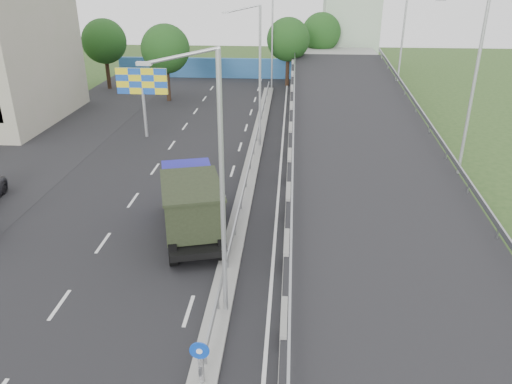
# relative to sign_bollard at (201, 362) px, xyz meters

# --- Properties ---
(road_surface) EXTENTS (26.00, 90.00, 0.04)m
(road_surface) POSITION_rel_sign_bollard_xyz_m (-3.00, 17.83, -1.03)
(road_surface) COLOR black
(road_surface) RESTS_ON ground
(parking_strip) EXTENTS (8.00, 90.00, 0.05)m
(parking_strip) POSITION_rel_sign_bollard_xyz_m (-16.00, 17.83, -1.03)
(parking_strip) COLOR black
(parking_strip) RESTS_ON ground
(median) EXTENTS (1.00, 44.00, 0.20)m
(median) POSITION_rel_sign_bollard_xyz_m (0.00, 21.83, -0.93)
(median) COLOR gray
(median) RESTS_ON ground
(overpass_ramp) EXTENTS (10.00, 50.00, 3.50)m
(overpass_ramp) POSITION_rel_sign_bollard_xyz_m (7.50, 21.83, 0.72)
(overpass_ramp) COLOR gray
(overpass_ramp) RESTS_ON ground
(median_guardrail) EXTENTS (0.09, 44.00, 0.71)m
(median_guardrail) POSITION_rel_sign_bollard_xyz_m (0.00, 21.83, -0.28)
(median_guardrail) COLOR gray
(median_guardrail) RESTS_ON median
(sign_bollard) EXTENTS (0.64, 0.23, 1.67)m
(sign_bollard) POSITION_rel_sign_bollard_xyz_m (0.00, 0.00, 0.00)
(sign_bollard) COLOR black
(sign_bollard) RESTS_ON median
(lamp_post_near) EXTENTS (2.74, 0.18, 10.08)m
(lamp_post_near) POSITION_rel_sign_bollard_xyz_m (0.11, 3.83, 4.77)
(lamp_post_near) COLOR #B2B5B7
(lamp_post_near) RESTS_ON median
(lamp_post_mid) EXTENTS (2.74, 0.18, 10.08)m
(lamp_post_mid) POSITION_rel_sign_bollard_xyz_m (0.11, 23.83, 4.77)
(lamp_post_mid) COLOR #B2B5B7
(lamp_post_mid) RESTS_ON median
(lamp_post_far) EXTENTS (2.74, 0.18, 10.08)m
(lamp_post_far) POSITION_rel_sign_bollard_xyz_m (0.11, 43.83, 4.77)
(lamp_post_far) COLOR #B2B5B7
(lamp_post_far) RESTS_ON median
(blue_wall) EXTENTS (30.00, 0.50, 2.40)m
(blue_wall) POSITION_rel_sign_bollard_xyz_m (-4.00, 49.83, 0.17)
(blue_wall) COLOR #285F95
(blue_wall) RESTS_ON ground
(church) EXTENTS (7.00, 7.00, 13.80)m
(church) POSITION_rel_sign_bollard_xyz_m (10.00, 57.83, 4.28)
(church) COLOR #B2CCAD
(church) RESTS_ON ground
(billboard) EXTENTS (4.00, 0.24, 5.50)m
(billboard) POSITION_rel_sign_bollard_xyz_m (-9.00, 25.83, 3.15)
(billboard) COLOR #B2B5B7
(billboard) RESTS_ON ground
(tree_left_mid) EXTENTS (4.80, 4.80, 7.60)m
(tree_left_mid) POSITION_rel_sign_bollard_xyz_m (-10.00, 37.83, 4.14)
(tree_left_mid) COLOR black
(tree_left_mid) RESTS_ON ground
(tree_median_far) EXTENTS (4.80, 4.80, 7.60)m
(tree_median_far) POSITION_rel_sign_bollard_xyz_m (2.00, 45.83, 4.14)
(tree_median_far) COLOR black
(tree_median_far) RESTS_ON ground
(tree_left_far) EXTENTS (4.80, 4.80, 7.60)m
(tree_left_far) POSITION_rel_sign_bollard_xyz_m (-18.00, 42.83, 4.14)
(tree_left_far) COLOR black
(tree_left_far) RESTS_ON ground
(tree_ramp_far) EXTENTS (4.80, 4.80, 7.60)m
(tree_ramp_far) POSITION_rel_sign_bollard_xyz_m (6.00, 52.83, 4.14)
(tree_ramp_far) COLOR black
(tree_ramp_far) RESTS_ON ground
(dump_truck) EXTENTS (4.42, 7.57, 3.15)m
(dump_truck) POSITION_rel_sign_bollard_xyz_m (-2.26, 10.21, 0.71)
(dump_truck) COLOR black
(dump_truck) RESTS_ON ground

